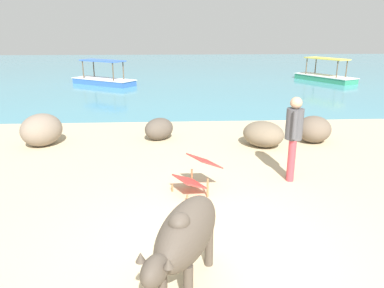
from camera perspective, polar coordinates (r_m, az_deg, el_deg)
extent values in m
cube|color=#CCB78E|center=(5.09, 3.25, -16.00)|extent=(18.00, 14.00, 0.04)
cube|color=teal|center=(26.38, -2.10, 11.33)|extent=(60.00, 36.00, 0.03)
cylinder|color=#4C4238|center=(4.02, -0.58, -21.54)|extent=(0.10, 0.10, 0.52)
cylinder|color=#4C4238|center=(4.10, -4.67, -20.66)|extent=(0.10, 0.10, 0.52)
cylinder|color=#4C4238|center=(4.62, 2.68, -15.76)|extent=(0.10, 0.10, 0.52)
cylinder|color=#4C4238|center=(4.69, -0.84, -15.16)|extent=(0.10, 0.10, 0.52)
ellipsoid|color=#4C4238|center=(4.12, -0.74, -13.43)|extent=(1.01, 1.50, 0.56)
ellipsoid|color=#4C4238|center=(3.40, -5.90, -19.19)|extent=(0.35, 0.43, 0.26)
cone|color=#4C4238|center=(3.29, -3.76, -18.11)|extent=(0.12, 0.12, 0.09)
cone|color=#4C4238|center=(3.38, -8.09, -17.15)|extent=(0.12, 0.12, 0.09)
ellipsoid|color=#4C4238|center=(3.80, -2.01, -12.14)|extent=(0.31, 0.33, 0.19)
cylinder|color=olive|center=(6.19, -0.74, -8.58)|extent=(0.04, 0.04, 0.14)
cylinder|color=olive|center=(6.59, -3.11, -6.88)|extent=(0.04, 0.04, 0.14)
cylinder|color=olive|center=(6.35, 2.47, -6.89)|extent=(0.04, 0.04, 0.34)
cylinder|color=olive|center=(6.75, -0.04, -5.35)|extent=(0.04, 0.04, 0.34)
cube|color=red|center=(6.41, -0.38, -5.92)|extent=(0.63, 0.66, 0.21)
cube|color=red|center=(6.45, 1.98, -2.67)|extent=(0.66, 0.68, 0.23)
cylinder|color=#CC3D47|center=(7.16, 15.33, -2.56)|extent=(0.14, 0.14, 0.82)
cylinder|color=#CC3D47|center=(7.33, 15.32, -2.09)|extent=(0.14, 0.14, 0.82)
cylinder|color=#4C4C51|center=(7.05, 15.78, 3.04)|extent=(0.32, 0.32, 0.58)
cylinder|color=#4C4C51|center=(6.84, 15.83, 2.86)|extent=(0.09, 0.09, 0.52)
cylinder|color=#4C4C51|center=(7.24, 15.76, 3.67)|extent=(0.09, 0.09, 0.52)
sphere|color=tan|center=(6.96, 16.05, 6.23)|extent=(0.22, 0.22, 0.22)
ellipsoid|color=#6B5B4C|center=(9.89, 18.56, 2.22)|extent=(1.19, 1.22, 0.68)
ellipsoid|color=gray|center=(9.82, -22.54, 2.08)|extent=(1.31, 1.38, 0.81)
ellipsoid|color=brown|center=(9.63, -5.20, 2.38)|extent=(1.02, 1.00, 0.58)
ellipsoid|color=#756651|center=(9.20, 11.12, 1.55)|extent=(1.38, 1.39, 0.63)
cube|color=#338E66|center=(22.45, 20.09, 9.62)|extent=(2.62, 3.71, 0.28)
cube|color=white|center=(22.44, 20.14, 10.02)|extent=(2.70, 3.80, 0.04)
cylinder|color=brown|center=(22.02, 23.09, 10.77)|extent=(0.06, 0.06, 0.95)
cylinder|color=brown|center=(21.41, 21.81, 10.76)|extent=(0.06, 0.06, 0.95)
cylinder|color=brown|center=(23.38, 18.83, 11.54)|extent=(0.06, 0.06, 0.95)
cylinder|color=brown|center=(22.81, 17.53, 11.53)|extent=(0.06, 0.06, 0.95)
cube|color=#EFD14C|center=(22.35, 20.40, 12.45)|extent=(1.98, 2.67, 0.06)
cube|color=#3866B7|center=(20.29, -13.68, 9.44)|extent=(3.59, 2.95, 0.28)
cube|color=white|center=(20.27, -13.71, 9.89)|extent=(3.68, 3.03, 0.04)
cylinder|color=brown|center=(20.74, -16.72, 11.08)|extent=(0.06, 0.06, 0.95)
cylinder|color=brown|center=(21.26, -15.17, 11.35)|extent=(0.06, 0.06, 0.95)
cylinder|color=brown|center=(19.20, -12.29, 10.95)|extent=(0.06, 0.06, 0.95)
cylinder|color=brown|center=(19.76, -10.73, 11.22)|extent=(0.06, 0.06, 0.95)
cube|color=#3D66C6|center=(20.18, -13.91, 12.59)|extent=(2.61, 2.20, 0.06)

